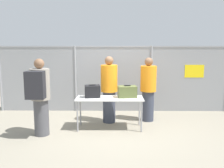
{
  "coord_description": "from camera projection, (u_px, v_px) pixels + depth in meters",
  "views": [
    {
      "loc": [
        0.06,
        -6.02,
        2.11
      ],
      "look_at": [
        -0.02,
        0.69,
        1.05
      ],
      "focal_mm": 40.0,
      "sensor_mm": 36.0,
      "label": 1
    }
  ],
  "objects": [
    {
      "name": "ground_plane",
      "position": [
        113.0,
        129.0,
        6.28
      ],
      "size": [
        120.0,
        120.0,
        0.0
      ],
      "primitive_type": "plane",
      "color": "gray"
    },
    {
      "name": "fence_section",
      "position": [
        114.0,
        77.0,
        7.88
      ],
      "size": [
        7.25,
        0.07,
        2.08
      ],
      "color": "gray",
      "rests_on": "ground_plane"
    },
    {
      "name": "inspection_table",
      "position": [
        110.0,
        101.0,
        6.25
      ],
      "size": [
        1.68,
        0.65,
        0.79
      ],
      "color": "silver",
      "rests_on": "ground_plane"
    },
    {
      "name": "suitcase_black",
      "position": [
        92.0,
        91.0,
        6.3
      ],
      "size": [
        0.42,
        0.35,
        0.33
      ],
      "color": "black",
      "rests_on": "inspection_table"
    },
    {
      "name": "suitcase_olive",
      "position": [
        127.0,
        92.0,
        6.3
      ],
      "size": [
        0.49,
        0.35,
        0.31
      ],
      "color": "#566033",
      "rests_on": "inspection_table"
    },
    {
      "name": "traveler_hooded",
      "position": [
        40.0,
        94.0,
        5.69
      ],
      "size": [
        0.45,
        0.69,
        1.8
      ],
      "rotation": [
        0.0,
        0.0,
        0.16
      ],
      "color": "#4C4C51",
      "rests_on": "ground_plane"
    },
    {
      "name": "security_worker_near",
      "position": [
        109.0,
        89.0,
        6.74
      ],
      "size": [
        0.45,
        0.45,
        1.81
      ],
      "rotation": [
        0.0,
        0.0,
        3.26
      ],
      "color": "#383D4C",
      "rests_on": "ground_plane"
    },
    {
      "name": "security_worker_far",
      "position": [
        148.0,
        89.0,
        6.88
      ],
      "size": [
        0.44,
        0.44,
        1.77
      ],
      "rotation": [
        0.0,
        0.0,
        3.31
      ],
      "color": "#383D4C",
      "rests_on": "ground_plane"
    },
    {
      "name": "utility_trailer",
      "position": [
        152.0,
        87.0,
        10.11
      ],
      "size": [
        3.8,
        1.87,
        0.73
      ],
      "color": "#4C6B47",
      "rests_on": "ground_plane"
    }
  ]
}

